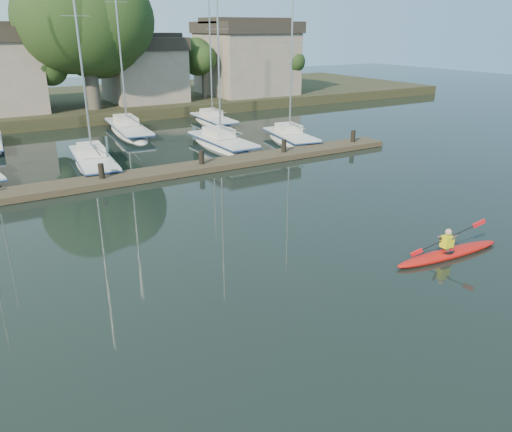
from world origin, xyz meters
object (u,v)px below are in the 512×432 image
sailboat_2 (94,169)px  sailboat_7 (214,126)px  dock (155,174)px  sailboat_6 (129,135)px  sailboat_3 (222,150)px  sailboat_4 (290,144)px  kayak (448,252)px

sailboat_2 → sailboat_7: sailboat_2 is taller
dock → sailboat_6: bearing=78.7°
dock → sailboat_7: (10.59, 13.65, -0.39)m
sailboat_3 → sailboat_4: size_ratio=1.12×
sailboat_2 → sailboat_4: 14.59m
dock → sailboat_7: bearing=52.2°
sailboat_3 → sailboat_7: bearing=66.6°
dock → sailboat_4: size_ratio=2.74×
sailboat_2 → sailboat_3: sailboat_2 is taller
sailboat_3 → dock: bearing=-145.6°
sailboat_2 → sailboat_4: size_ratio=1.21×
sailboat_4 → sailboat_6: bearing=145.0°
sailboat_6 → sailboat_7: size_ratio=1.34×
kayak → sailboat_7: size_ratio=0.40×
kayak → sailboat_7: (4.87, 29.59, -0.38)m
kayak → sailboat_3: size_ratio=0.36×
sailboat_6 → sailboat_4: bearing=-40.1°
kayak → sailboat_4: 20.78m
sailboat_2 → sailboat_7: bearing=40.8°
sailboat_2 → kayak: bearing=-63.0°
dock → sailboat_2: size_ratio=2.26×
kayak → sailboat_2: size_ratio=0.34×
kayak → sailboat_3: sailboat_3 is taller
sailboat_4 → kayak: bearing=-97.9°
sailboat_3 → sailboat_4: sailboat_3 is taller
dock → sailboat_7: sailboat_7 is taller
dock → sailboat_6: (2.67, 13.38, -0.40)m
kayak → sailboat_3: (1.19, 20.80, -0.40)m
dock → sailboat_2: sailboat_2 is taller
sailboat_6 → sailboat_7: bearing=7.0°
sailboat_2 → sailboat_3: 9.32m
sailboat_4 → sailboat_7: sailboat_7 is taller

